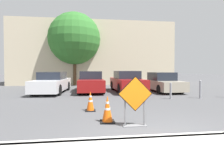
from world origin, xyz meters
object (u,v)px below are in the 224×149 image
(traffic_cone_second, at_px, (90,101))
(bollard_nearest, at_px, (171,90))
(road_closed_sign, at_px, (135,99))
(traffic_cone_nearest, at_px, (107,109))
(bollard_second, at_px, (200,89))
(parked_car_second, at_px, (91,82))
(parked_car_third, at_px, (127,82))
(parked_car_fourth, at_px, (162,83))
(parked_car_nearest, at_px, (52,83))

(traffic_cone_second, height_order, bollard_nearest, bollard_nearest)
(road_closed_sign, height_order, traffic_cone_nearest, road_closed_sign)
(bollard_nearest, xyz_separation_m, bollard_second, (1.75, -0.00, 0.06))
(parked_car_second, xyz_separation_m, bollard_second, (6.13, -3.86, -0.16))
(parked_car_third, bearing_deg, parked_car_fourth, 176.25)
(parked_car_nearest, distance_m, parked_car_second, 2.69)
(traffic_cone_second, xyz_separation_m, bollard_second, (6.14, 2.29, 0.16))
(parked_car_second, distance_m, parked_car_fourth, 5.36)
(bollard_nearest, bearing_deg, parked_car_third, 115.92)
(traffic_cone_second, xyz_separation_m, parked_car_second, (0.01, 6.15, 0.32))
(road_closed_sign, xyz_separation_m, parked_car_second, (-1.24, 8.21, -0.08))
(parked_car_nearest, relative_size, parked_car_second, 1.02)
(parked_car_fourth, distance_m, bollard_nearest, 3.62)
(parked_car_nearest, xyz_separation_m, bollard_second, (8.80, -3.59, -0.15))
(traffic_cone_second, distance_m, parked_car_fourth, 7.88)
(traffic_cone_nearest, height_order, parked_car_nearest, parked_car_nearest)
(parked_car_fourth, relative_size, bollard_second, 4.34)
(traffic_cone_second, height_order, parked_car_fourth, parked_car_fourth)
(parked_car_second, distance_m, bollard_nearest, 5.84)
(traffic_cone_second, xyz_separation_m, bollard_nearest, (4.39, 2.29, 0.10))
(road_closed_sign, height_order, parked_car_fourth, road_closed_sign)
(traffic_cone_nearest, height_order, bollard_second, bollard_second)
(parked_car_second, height_order, bollard_nearest, parked_car_second)
(parked_car_third, bearing_deg, traffic_cone_nearest, 70.53)
(traffic_cone_nearest, relative_size, bollard_nearest, 0.90)
(traffic_cone_nearest, distance_m, traffic_cone_second, 1.64)
(road_closed_sign, distance_m, bollard_nearest, 5.37)
(road_closed_sign, relative_size, traffic_cone_nearest, 1.74)
(bollard_second, bearing_deg, parked_car_second, 147.79)
(traffic_cone_nearest, bearing_deg, road_closed_sign, -34.76)
(traffic_cone_second, distance_m, parked_car_third, 6.40)
(parked_car_third, distance_m, bollard_nearest, 3.92)
(traffic_cone_nearest, xyz_separation_m, parked_car_third, (2.17, 7.36, 0.31))
(bollard_nearest, bearing_deg, traffic_cone_second, -152.49)
(parked_car_second, xyz_separation_m, bollard_nearest, (4.38, -3.86, -0.22))
(parked_car_fourth, bearing_deg, traffic_cone_second, 45.53)
(parked_car_fourth, height_order, bollard_second, parked_car_fourth)
(parked_car_second, bearing_deg, parked_car_third, 171.31)
(bollard_nearest, distance_m, bollard_second, 1.75)
(traffic_cone_nearest, xyz_separation_m, parked_car_second, (-0.51, 7.70, 0.30))
(parked_car_second, distance_m, bollard_second, 7.25)
(road_closed_sign, bearing_deg, bollard_nearest, 54.20)
(parked_car_second, bearing_deg, parked_car_nearest, 4.56)
(traffic_cone_second, xyz_separation_m, parked_car_third, (2.68, 5.80, 0.33))
(parked_car_nearest, bearing_deg, traffic_cone_nearest, 116.80)
(traffic_cone_nearest, bearing_deg, parked_car_second, 93.78)
(road_closed_sign, bearing_deg, parked_car_second, 98.61)
(traffic_cone_nearest, bearing_deg, traffic_cone_second, 108.43)
(traffic_cone_nearest, relative_size, parked_car_second, 0.18)
(road_closed_sign, bearing_deg, bollard_second, 41.68)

